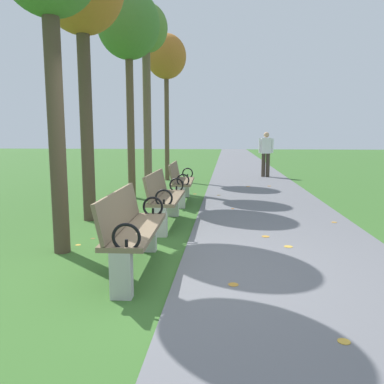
% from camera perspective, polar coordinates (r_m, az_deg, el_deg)
% --- Properties ---
extents(ground_plane, '(80.00, 80.00, 0.00)m').
position_cam_1_polar(ground_plane, '(4.40, -2.13, -11.60)').
color(ground_plane, '#386628').
extents(paved_walkway, '(2.72, 44.00, 0.02)m').
position_cam_1_polar(paved_walkway, '(22.17, 7.28, 4.41)').
color(paved_walkway, slate).
rests_on(paved_walkway, ground).
extents(park_bench_1, '(0.52, 1.61, 0.90)m').
position_cam_1_polar(park_bench_1, '(4.32, -8.89, -5.38)').
color(park_bench_1, '#7A664C').
rests_on(park_bench_1, ground).
extents(park_bench_2, '(0.48, 1.60, 0.90)m').
position_cam_1_polar(park_bench_2, '(6.46, -4.14, -0.74)').
color(park_bench_2, '#7A664C').
rests_on(park_bench_2, ground).
extents(park_bench_3, '(0.53, 1.62, 0.90)m').
position_cam_1_polar(park_bench_3, '(8.72, -1.71, 1.64)').
color(park_bench_3, '#7A664C').
rests_on(park_bench_3, ground).
extents(tree_3, '(1.45, 1.45, 4.85)m').
position_cam_1_polar(tree_3, '(9.73, -9.43, 22.99)').
color(tree_3, brown).
rests_on(tree_3, ground).
extents(tree_4, '(1.19, 1.19, 5.04)m').
position_cam_1_polar(tree_4, '(11.26, -6.86, 21.91)').
color(tree_4, brown).
rests_on(tree_4, ground).
extents(tree_5, '(1.31, 1.31, 4.80)m').
position_cam_1_polar(tree_5, '(13.33, -3.85, 19.14)').
color(tree_5, brown).
rests_on(tree_5, ground).
extents(pedestrian_walking, '(0.53, 0.22, 1.62)m').
position_cam_1_polar(pedestrian_walking, '(14.26, 10.93, 5.88)').
color(pedestrian_walking, '#3D3328').
rests_on(pedestrian_walking, paved_walkway).
extents(scattered_leaves, '(4.37, 8.91, 0.02)m').
position_cam_1_polar(scattered_leaves, '(7.37, 4.29, -3.32)').
color(scattered_leaves, '#BC842D').
rests_on(scattered_leaves, ground).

